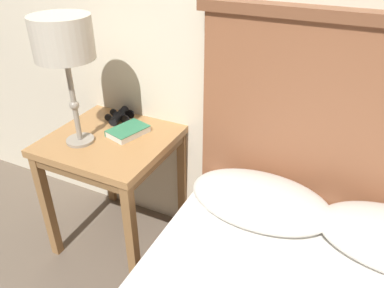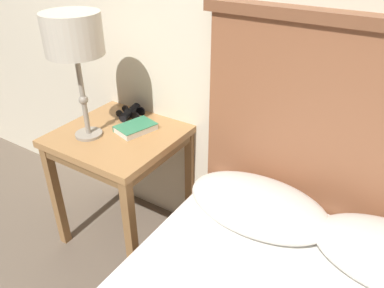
{
  "view_description": "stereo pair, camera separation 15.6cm",
  "coord_description": "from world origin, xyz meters",
  "px_view_note": "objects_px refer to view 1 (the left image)",
  "views": [
    {
      "loc": [
        0.52,
        -0.57,
        1.55
      ],
      "look_at": [
        -0.06,
        0.63,
        0.76
      ],
      "focal_mm": 35.0,
      "sensor_mm": 36.0,
      "label": 1
    },
    {
      "loc": [
        0.66,
        -0.5,
        1.55
      ],
      "look_at": [
        -0.06,
        0.63,
        0.76
      ],
      "focal_mm": 35.0,
      "sensor_mm": 36.0,
      "label": 2
    }
  ],
  "objects_px": {
    "nightstand": "(113,151)",
    "table_lamp": "(63,42)",
    "binoculars_pair": "(119,116)",
    "book_on_nightstand": "(128,131)"
  },
  "relations": [
    {
      "from": "table_lamp",
      "to": "binoculars_pair",
      "type": "distance_m",
      "value": 0.53
    },
    {
      "from": "book_on_nightstand",
      "to": "binoculars_pair",
      "type": "xyz_separation_m",
      "value": [
        -0.13,
        0.11,
        0.01
      ]
    },
    {
      "from": "table_lamp",
      "to": "binoculars_pair",
      "type": "xyz_separation_m",
      "value": [
        0.03,
        0.27,
        -0.45
      ]
    },
    {
      "from": "nightstand",
      "to": "book_on_nightstand",
      "type": "height_order",
      "value": "book_on_nightstand"
    },
    {
      "from": "nightstand",
      "to": "book_on_nightstand",
      "type": "distance_m",
      "value": 0.13
    },
    {
      "from": "table_lamp",
      "to": "binoculars_pair",
      "type": "height_order",
      "value": "table_lamp"
    },
    {
      "from": "nightstand",
      "to": "book_on_nightstand",
      "type": "xyz_separation_m",
      "value": [
        0.06,
        0.05,
        0.1
      ]
    },
    {
      "from": "nightstand",
      "to": "table_lamp",
      "type": "relative_size",
      "value": 1.13
    },
    {
      "from": "table_lamp",
      "to": "book_on_nightstand",
      "type": "bearing_deg",
      "value": 44.74
    },
    {
      "from": "nightstand",
      "to": "book_on_nightstand",
      "type": "bearing_deg",
      "value": 41.51
    }
  ]
}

